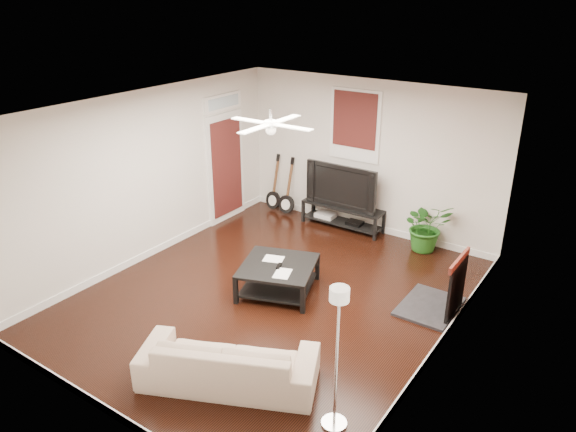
# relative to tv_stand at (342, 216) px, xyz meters

# --- Properties ---
(room) EXTENTS (5.01, 6.01, 2.81)m
(room) POSITION_rel_tv_stand_xyz_m (0.37, -2.78, 1.18)
(room) COLOR black
(room) RESTS_ON ground
(brick_accent) EXTENTS (0.02, 2.20, 2.80)m
(brick_accent) POSITION_rel_tv_stand_xyz_m (2.86, -1.78, 1.18)
(brick_accent) COLOR #984031
(brick_accent) RESTS_ON floor
(fireplace) EXTENTS (0.80, 1.10, 0.92)m
(fireplace) POSITION_rel_tv_stand_xyz_m (2.57, -1.78, 0.24)
(fireplace) COLOR black
(fireplace) RESTS_ON floor
(window_back) EXTENTS (1.00, 0.06, 1.30)m
(window_back) POSITION_rel_tv_stand_xyz_m (0.07, 0.19, 1.73)
(window_back) COLOR #3D1310
(window_back) RESTS_ON wall_back
(door_left) EXTENTS (0.08, 1.00, 2.50)m
(door_left) POSITION_rel_tv_stand_xyz_m (-2.09, -0.88, 1.03)
(door_left) COLOR white
(door_left) RESTS_ON wall_left
(tv_stand) EXTENTS (1.59, 0.42, 0.45)m
(tv_stand) POSITION_rel_tv_stand_xyz_m (0.00, 0.00, 0.00)
(tv_stand) COLOR black
(tv_stand) RESTS_ON floor
(tv) EXTENTS (1.43, 0.19, 0.82)m
(tv) POSITION_rel_tv_stand_xyz_m (0.00, 0.02, 0.63)
(tv) COLOR black
(tv) RESTS_ON tv_stand
(coffee_table) EXTENTS (1.35, 1.35, 0.45)m
(coffee_table) POSITION_rel_tv_stand_xyz_m (0.35, -2.62, -0.00)
(coffee_table) COLOR black
(coffee_table) RESTS_ON floor
(sofa) EXTENTS (2.18, 1.57, 0.59)m
(sofa) POSITION_rel_tv_stand_xyz_m (1.07, -4.62, 0.07)
(sofa) COLOR #C5B594
(sofa) RESTS_ON floor
(floor_lamp) EXTENTS (0.36, 0.36, 1.66)m
(floor_lamp) POSITION_rel_tv_stand_xyz_m (2.42, -4.52, 0.61)
(floor_lamp) COLOR white
(floor_lamp) RESTS_ON floor
(potted_plant) EXTENTS (1.07, 1.06, 0.90)m
(potted_plant) POSITION_rel_tv_stand_xyz_m (1.66, -0.03, 0.23)
(potted_plant) COLOR #22611B
(potted_plant) RESTS_ON floor
(guitar_left) EXTENTS (0.40, 0.31, 1.17)m
(guitar_left) POSITION_rel_tv_stand_xyz_m (-1.60, -0.03, 0.36)
(guitar_left) COLOR black
(guitar_left) RESTS_ON floor
(guitar_right) EXTENTS (0.37, 0.27, 1.17)m
(guitar_right) POSITION_rel_tv_stand_xyz_m (-1.25, -0.06, 0.36)
(guitar_right) COLOR black
(guitar_right) RESTS_ON floor
(ceiling_fan) EXTENTS (1.24, 1.24, 0.32)m
(ceiling_fan) POSITION_rel_tv_stand_xyz_m (0.37, -2.78, 2.38)
(ceiling_fan) COLOR white
(ceiling_fan) RESTS_ON ceiling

